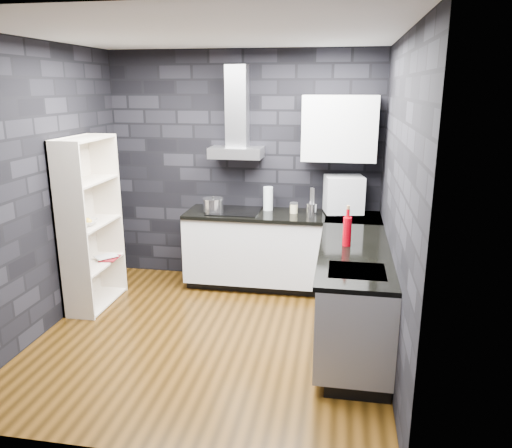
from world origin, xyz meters
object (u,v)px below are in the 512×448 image
(appliance_garage, at_px, (344,194))
(fruit_bowl, at_px, (86,223))
(red_bottle, at_px, (347,232))
(bookshelf, at_px, (91,224))
(storage_jar, at_px, (294,208))
(utensil_crock, at_px, (312,210))
(glass_vase, at_px, (268,199))
(pot, at_px, (213,205))

(appliance_garage, distance_m, fruit_bowl, 2.78)
(red_bottle, relative_size, bookshelf, 0.15)
(storage_jar, height_order, utensil_crock, utensil_crock)
(glass_vase, relative_size, bookshelf, 0.15)
(pot, relative_size, utensil_crock, 1.63)
(glass_vase, bearing_deg, fruit_bowl, -149.76)
(glass_vase, relative_size, utensil_crock, 1.96)
(bookshelf, bearing_deg, appliance_garage, 32.71)
(red_bottle, distance_m, fruit_bowl, 2.65)
(appliance_garage, relative_size, bookshelf, 0.23)
(pot, relative_size, bookshelf, 0.13)
(glass_vase, height_order, fruit_bowl, glass_vase)
(storage_jar, xyz_separation_m, fruit_bowl, (-2.05, -0.92, -0.02))
(red_bottle, bearing_deg, glass_vase, 126.64)
(utensil_crock, height_order, red_bottle, red_bottle)
(storage_jar, distance_m, utensil_crock, 0.23)
(fruit_bowl, bearing_deg, storage_jar, 24.19)
(glass_vase, height_order, bookshelf, bookshelf)
(storage_jar, relative_size, fruit_bowl, 0.46)
(pot, bearing_deg, glass_vase, 18.75)
(glass_vase, distance_m, utensil_crock, 0.55)
(pot, bearing_deg, utensil_crock, 0.70)
(storage_jar, xyz_separation_m, red_bottle, (0.59, -1.11, 0.08))
(pot, distance_m, storage_jar, 0.92)
(pot, bearing_deg, bookshelf, -147.73)
(bookshelf, relative_size, fruit_bowl, 7.77)
(appliance_garage, height_order, fruit_bowl, appliance_garage)
(pot, height_order, red_bottle, red_bottle)
(storage_jar, height_order, red_bottle, red_bottle)
(appliance_garage, bearing_deg, glass_vase, 166.47)
(utensil_crock, relative_size, bookshelf, 0.08)
(appliance_garage, distance_m, bookshelf, 2.75)
(storage_jar, bearing_deg, glass_vase, 163.14)
(appliance_garage, bearing_deg, bookshelf, -172.38)
(storage_jar, xyz_separation_m, utensil_crock, (0.21, -0.10, 0.02))
(storage_jar, height_order, bookshelf, bookshelf)
(bookshelf, bearing_deg, glass_vase, 41.77)
(appliance_garage, bearing_deg, storage_jar, 174.93)
(utensil_crock, bearing_deg, pot, -179.30)
(bookshelf, bearing_deg, pot, 46.09)
(glass_vase, xyz_separation_m, utensil_crock, (0.52, -0.19, -0.07))
(pot, xyz_separation_m, red_bottle, (1.50, -1.00, 0.05))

